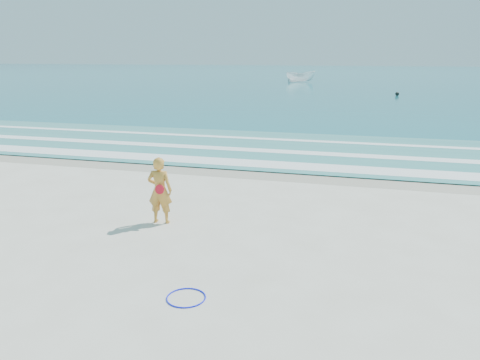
# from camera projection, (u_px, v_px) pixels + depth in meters

# --- Properties ---
(ground) EXTENTS (400.00, 400.00, 0.00)m
(ground) POSITION_uv_depth(u_px,v_px,m) (184.00, 264.00, 10.81)
(ground) COLOR silver
(ground) RESTS_ON ground
(wet_sand) EXTENTS (400.00, 2.40, 0.00)m
(wet_sand) POSITION_uv_depth(u_px,v_px,m) (266.00, 173.00, 19.19)
(wet_sand) COLOR #B2A893
(wet_sand) RESTS_ON ground
(ocean) EXTENTS (400.00, 190.00, 0.04)m
(ocean) POSITION_uv_depth(u_px,v_px,m) (353.00, 75.00, 108.63)
(ocean) COLOR #19727F
(ocean) RESTS_ON ground
(shallow) EXTENTS (400.00, 10.00, 0.01)m
(shallow) POSITION_uv_depth(u_px,v_px,m) (287.00, 149.00, 23.84)
(shallow) COLOR #59B7AD
(shallow) RESTS_ON ocean
(foam_near) EXTENTS (400.00, 1.40, 0.01)m
(foam_near) POSITION_uv_depth(u_px,v_px,m) (272.00, 164.00, 20.39)
(foam_near) COLOR white
(foam_near) RESTS_ON shallow
(foam_mid) EXTENTS (400.00, 0.90, 0.01)m
(foam_mid) POSITION_uv_depth(u_px,v_px,m) (284.00, 152.00, 23.09)
(foam_mid) COLOR white
(foam_mid) RESTS_ON shallow
(foam_far) EXTENTS (400.00, 0.60, 0.01)m
(foam_far) POSITION_uv_depth(u_px,v_px,m) (294.00, 140.00, 26.17)
(foam_far) COLOR white
(foam_far) RESTS_ON shallow
(hoop) EXTENTS (0.87, 0.87, 0.03)m
(hoop) POSITION_uv_depth(u_px,v_px,m) (186.00, 298.00, 9.29)
(hoop) COLOR #0D19F9
(hoop) RESTS_ON ground
(boat) EXTENTS (5.34, 3.27, 1.93)m
(boat) POSITION_uv_depth(u_px,v_px,m) (301.00, 76.00, 81.04)
(boat) COLOR white
(boat) RESTS_ON ocean
(buoy) EXTENTS (0.45, 0.45, 0.45)m
(buoy) POSITION_uv_depth(u_px,v_px,m) (397.00, 94.00, 54.29)
(buoy) COLOR black
(buoy) RESTS_ON ocean
(woman) EXTENTS (0.75, 0.54, 1.93)m
(woman) POSITION_uv_depth(u_px,v_px,m) (160.00, 190.00, 13.26)
(woman) COLOR orange
(woman) RESTS_ON ground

